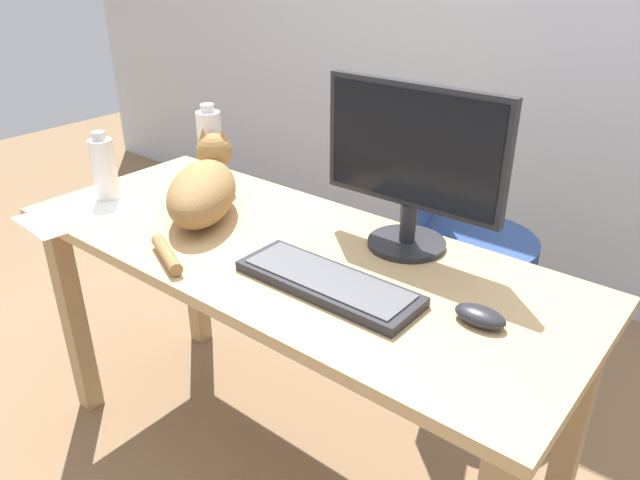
# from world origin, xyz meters

# --- Properties ---
(ground_plane) EXTENTS (8.00, 8.00, 0.00)m
(ground_plane) POSITION_xyz_m (0.00, 0.00, 0.00)
(ground_plane) COLOR #846647
(desk) EXTENTS (1.54, 0.62, 0.74)m
(desk) POSITION_xyz_m (0.00, 0.00, 0.63)
(desk) COLOR tan
(desk) RESTS_ON ground_plane
(office_chair) EXTENTS (0.51, 0.48, 0.94)m
(office_chair) POSITION_xyz_m (0.13, 0.72, 0.41)
(office_chair) COLOR black
(office_chair) RESTS_ON ground_plane
(monitor) EXTENTS (0.48, 0.20, 0.41)m
(monitor) POSITION_xyz_m (0.23, 0.20, 0.97)
(monitor) COLOR #232328
(monitor) RESTS_ON desk
(keyboard) EXTENTS (0.44, 0.15, 0.03)m
(keyboard) POSITION_xyz_m (0.21, -0.09, 0.76)
(keyboard) COLOR #232328
(keyboard) RESTS_ON desk
(cat) EXTENTS (0.40, 0.50, 0.20)m
(cat) POSITION_xyz_m (-0.32, 0.01, 0.83)
(cat) COLOR olive
(cat) RESTS_ON desk
(computer_mouse) EXTENTS (0.11, 0.06, 0.04)m
(computer_mouse) POSITION_xyz_m (0.54, -0.01, 0.76)
(computer_mouse) COLOR #232328
(computer_mouse) RESTS_ON desk
(paper_sheet) EXTENTS (0.23, 0.31, 0.00)m
(paper_sheet) POSITION_xyz_m (-0.61, -0.22, 0.75)
(paper_sheet) COLOR white
(paper_sheet) RESTS_ON desk
(water_bottle) EXTENTS (0.08, 0.08, 0.25)m
(water_bottle) POSITION_xyz_m (-0.51, 0.21, 0.86)
(water_bottle) COLOR silver
(water_bottle) RESTS_ON desk
(spray_bottle) EXTENTS (0.07, 0.07, 0.21)m
(spray_bottle) POSITION_xyz_m (-0.64, -0.10, 0.84)
(spray_bottle) COLOR silver
(spray_bottle) RESTS_ON desk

